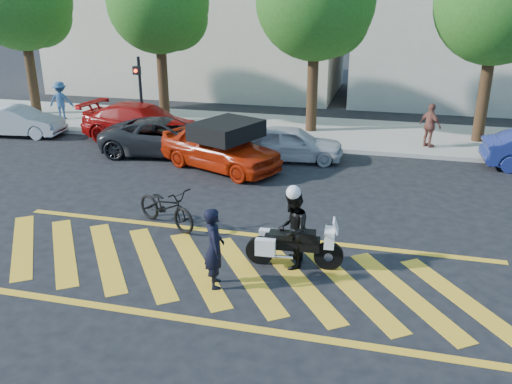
% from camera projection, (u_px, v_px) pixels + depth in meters
% --- Properties ---
extents(ground, '(90.00, 90.00, 0.00)m').
position_uv_depth(ground, '(224.00, 271.00, 11.68)').
color(ground, black).
rests_on(ground, ground).
extents(sidewalk, '(60.00, 5.00, 0.15)m').
position_uv_depth(sidewalk, '(311.00, 132.00, 22.51)').
color(sidewalk, '#9E998E').
rests_on(sidewalk, ground).
extents(crosswalk, '(12.33, 4.00, 0.01)m').
position_uv_depth(crosswalk, '(222.00, 271.00, 11.68)').
color(crosswalk, gold).
rests_on(crosswalk, ground).
extents(building_left, '(16.00, 8.00, 10.00)m').
position_uv_depth(building_left, '(199.00, 0.00, 30.76)').
color(building_left, beige).
rests_on(building_left, ground).
extents(tree_far_left, '(4.40, 4.40, 7.41)m').
position_uv_depth(tree_far_left, '(25.00, 3.00, 23.77)').
color(tree_far_left, black).
rests_on(tree_far_left, ground).
extents(tree_left, '(4.20, 4.20, 7.26)m').
position_uv_depth(tree_left, '(162.00, 6.00, 22.29)').
color(tree_left, black).
rests_on(tree_left, ground).
extents(tree_center, '(4.60, 4.60, 7.56)m').
position_uv_depth(tree_center, '(319.00, 4.00, 20.76)').
color(tree_center, black).
rests_on(tree_center, ground).
extents(tree_right, '(4.40, 4.40, 7.41)m').
position_uv_depth(tree_right, '(500.00, 7.00, 19.27)').
color(tree_right, black).
rests_on(tree_right, ground).
extents(signal_pole, '(0.28, 0.43, 3.20)m').
position_uv_depth(signal_pole, '(140.00, 90.00, 21.31)').
color(signal_pole, black).
rests_on(signal_pole, ground).
extents(officer_bike, '(0.63, 0.73, 1.71)m').
position_uv_depth(officer_bike, '(214.00, 248.00, 10.81)').
color(officer_bike, black).
rests_on(officer_bike, ground).
extents(bicycle, '(2.12, 1.53, 1.06)m').
position_uv_depth(bicycle, '(166.00, 207.00, 13.69)').
color(bicycle, black).
rests_on(bicycle, ground).
extents(police_motorcycle, '(2.13, 0.70, 0.94)m').
position_uv_depth(police_motorcycle, '(293.00, 245.00, 11.71)').
color(police_motorcycle, black).
rests_on(police_motorcycle, ground).
extents(officer_moto, '(0.71, 0.89, 1.73)m').
position_uv_depth(officer_moto, '(292.00, 230.00, 11.59)').
color(officer_moto, black).
rests_on(officer_moto, ground).
extents(red_convertible, '(4.70, 3.34, 1.49)m').
position_uv_depth(red_convertible, '(220.00, 147.00, 17.98)').
color(red_convertible, '#B52108').
rests_on(red_convertible, ground).
extents(parked_far_left, '(3.74, 1.63, 1.20)m').
position_uv_depth(parked_far_left, '(19.00, 121.00, 22.03)').
color(parked_far_left, '#95989C').
rests_on(parked_far_left, ground).
extents(parked_left, '(5.28, 2.71, 1.47)m').
position_uv_depth(parked_left, '(143.00, 123.00, 21.18)').
color(parked_left, '#960A09').
rests_on(parked_left, ground).
extents(parked_mid_left, '(4.91, 2.72, 1.30)m').
position_uv_depth(parked_mid_left, '(166.00, 137.00, 19.58)').
color(parked_mid_left, black).
rests_on(parked_mid_left, ground).
extents(parked_mid_right, '(3.73, 1.86, 1.22)m').
position_uv_depth(parked_mid_right, '(291.00, 143.00, 18.91)').
color(parked_mid_right, '#B4B4B9').
rests_on(parked_mid_right, ground).
extents(pedestrian_left, '(1.16, 0.78, 1.67)m').
position_uv_depth(pedestrian_left, '(61.00, 100.00, 24.11)').
color(pedestrian_left, '#2C4D79').
rests_on(pedestrian_left, sidewalk).
extents(pedestrian_right, '(0.96, 0.95, 1.63)m').
position_uv_depth(pedestrian_right, '(430.00, 125.00, 19.86)').
color(pedestrian_right, brown).
rests_on(pedestrian_right, sidewalk).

